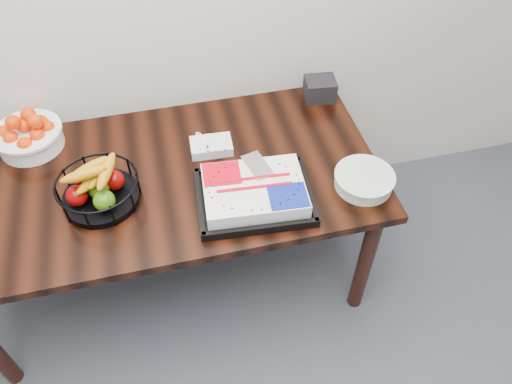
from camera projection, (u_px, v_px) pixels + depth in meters
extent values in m
cube|color=black|center=(164.00, 179.00, 2.10)|extent=(1.80, 0.90, 0.04)
cylinder|color=black|center=(2.00, 206.00, 2.49)|extent=(0.07, 0.07, 0.71)
cylinder|color=black|center=(365.00, 262.00, 2.27)|extent=(0.07, 0.07, 0.71)
cylinder|color=black|center=(314.00, 153.00, 2.75)|extent=(0.07, 0.07, 0.71)
cube|color=black|center=(254.00, 198.00, 1.99)|extent=(0.48, 0.39, 0.02)
cube|color=white|center=(254.00, 191.00, 1.95)|extent=(0.42, 0.33, 0.07)
cube|color=red|center=(220.00, 176.00, 1.96)|extent=(0.16, 0.14, 0.00)
cube|color=navy|center=(289.00, 194.00, 1.89)|extent=(0.16, 0.14, 0.00)
cube|color=silver|center=(256.00, 166.00, 1.99)|extent=(0.11, 0.17, 0.00)
cylinder|color=white|center=(30.00, 138.00, 2.17)|extent=(0.28, 0.28, 0.09)
cylinder|color=white|center=(27.00, 132.00, 2.14)|extent=(0.29, 0.29, 0.01)
cylinder|color=black|center=(102.00, 198.00, 1.98)|extent=(0.30, 0.30, 0.03)
torus|color=black|center=(96.00, 182.00, 1.91)|extent=(0.32, 0.32, 0.01)
cylinder|color=white|center=(364.00, 181.00, 2.03)|extent=(0.24, 0.24, 0.05)
cylinder|color=white|center=(365.00, 176.00, 2.01)|extent=(0.25, 0.25, 0.01)
cube|color=silver|center=(211.00, 146.00, 2.17)|extent=(0.19, 0.13, 0.04)
cube|color=black|center=(320.00, 89.00, 2.40)|extent=(0.16, 0.14, 0.10)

